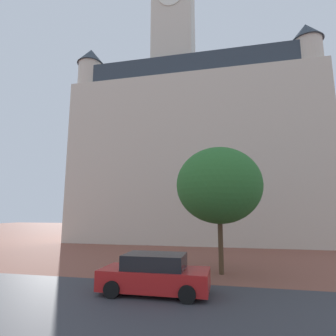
{
  "coord_description": "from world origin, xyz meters",
  "views": [
    {
      "loc": [
        3.01,
        -1.84,
        3.26
      ],
      "look_at": [
        0.38,
        10.48,
        5.36
      ],
      "focal_mm": 28.19,
      "sensor_mm": 36.0,
      "label": 1
    }
  ],
  "objects": [
    {
      "name": "street_asphalt_strip",
      "position": [
        0.0,
        7.77,
        0.0
      ],
      "size": [
        120.0,
        6.2,
        0.0
      ],
      "primitive_type": "cube",
      "color": "#38383D",
      "rests_on": "ground_plane"
    },
    {
      "name": "tree_curb_far",
      "position": [
        2.73,
        13.1,
        4.72
      ],
      "size": [
        4.72,
        4.72,
        6.85
      ],
      "color": "#4C3823",
      "rests_on": "ground_plane"
    },
    {
      "name": "car_red",
      "position": [
        0.11,
        9.13,
        0.74
      ],
      "size": [
        4.41,
        2.05,
        1.55
      ],
      "color": "red",
      "rests_on": "ground_plane"
    },
    {
      "name": "landmark_building",
      "position": [
        -0.63,
        29.74,
        11.22
      ],
      "size": [
        27.68,
        12.18,
        38.61
      ],
      "color": "beige",
      "rests_on": "ground_plane"
    },
    {
      "name": "ground_plane",
      "position": [
        0.0,
        10.0,
        0.0
      ],
      "size": [
        120.0,
        120.0,
        0.0
      ],
      "primitive_type": "plane",
      "color": "brown"
    }
  ]
}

